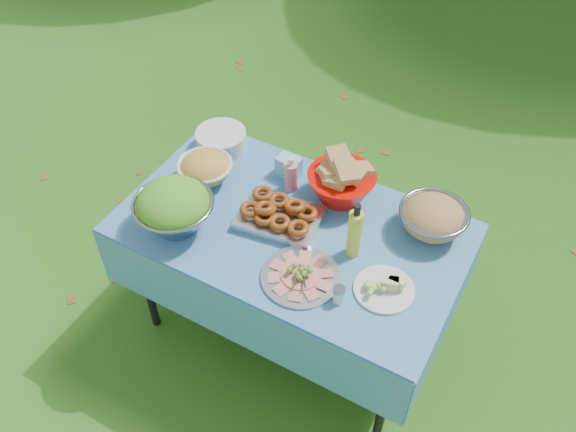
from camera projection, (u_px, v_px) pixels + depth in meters
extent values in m
plane|color=#173409|center=(291.00, 327.00, 3.15)|extent=(80.00, 80.00, 0.00)
cube|color=#7EC4F3|center=(291.00, 281.00, 2.88)|extent=(1.46, 0.86, 0.76)
cylinder|color=silver|center=(221.00, 140.00, 2.94)|extent=(0.28, 0.28, 0.09)
cube|color=#87C2E1|center=(289.00, 166.00, 2.80)|extent=(0.12, 0.09, 0.10)
cylinder|color=#D37C85|center=(291.00, 174.00, 2.71)|extent=(0.07, 0.07, 0.17)
cube|color=silver|center=(280.00, 215.00, 2.60)|extent=(0.38, 0.29, 0.08)
cylinder|color=silver|center=(301.00, 272.00, 2.39)|extent=(0.41, 0.41, 0.07)
cylinder|color=gold|center=(355.00, 230.00, 2.40)|extent=(0.07, 0.07, 0.27)
cylinder|color=silver|center=(385.00, 285.00, 2.35)|extent=(0.28, 0.28, 0.07)
cylinder|color=silver|center=(339.00, 295.00, 2.31)|extent=(0.06, 0.06, 0.08)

